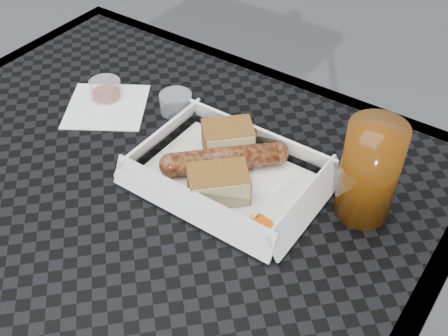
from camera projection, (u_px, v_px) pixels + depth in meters
The scene contains 10 objects.
patio_table at pixel (112, 242), 0.77m from camera, with size 0.80×0.80×0.74m.
food_tray at pixel (228, 179), 0.75m from camera, with size 0.22×0.15×0.00m, color white.
bratwurst at pixel (225, 159), 0.75m from camera, with size 0.14×0.13×0.03m.
bread_near at pixel (228, 139), 0.78m from camera, with size 0.07×0.05×0.04m, color brown.
bread_far at pixel (218, 184), 0.71m from camera, with size 0.08×0.05×0.04m, color brown.
veg_garnish at pixel (253, 226), 0.68m from camera, with size 0.03×0.03×0.00m.
napkin at pixel (107, 106), 0.88m from camera, with size 0.12×0.12×0.00m, color white.
condiment_cup_sauce at pixel (106, 90), 0.88m from camera, with size 0.05×0.05×0.03m, color maroon.
condiment_cup_empty at pixel (176, 103), 0.86m from camera, with size 0.05×0.05×0.03m, color silver.
drink_glass at pixel (370, 171), 0.67m from camera, with size 0.07×0.07×0.13m, color #532807.
Camera 1 is at (0.41, -0.32, 1.26)m, focal length 45.00 mm.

